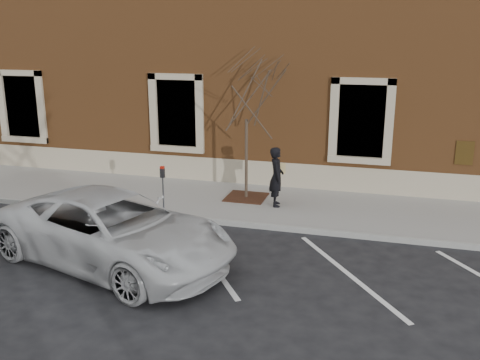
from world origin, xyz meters
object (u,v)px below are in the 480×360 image
(man, at_px, (276,177))
(parking_meter, at_px, (163,180))
(sapling, at_px, (247,97))
(white_truck, at_px, (114,230))

(man, xyz_separation_m, parking_meter, (-2.91, -1.40, 0.05))
(man, distance_m, parking_meter, 3.23)
(man, xyz_separation_m, sapling, (-1.03, 0.50, 2.19))
(parking_meter, height_order, sapling, sapling)
(man, bearing_deg, sapling, 48.86)
(sapling, height_order, white_truck, sapling)
(parking_meter, height_order, white_truck, white_truck)
(parking_meter, relative_size, sapling, 0.30)
(parking_meter, bearing_deg, sapling, 58.28)
(parking_meter, distance_m, sapling, 3.42)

